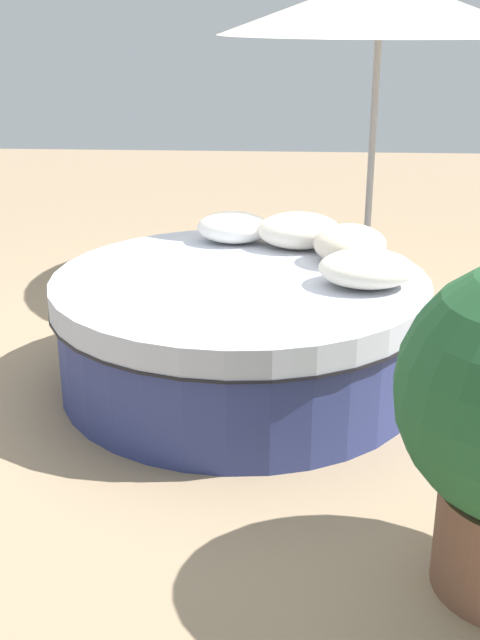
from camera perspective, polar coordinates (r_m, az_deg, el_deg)
ground_plane at (r=4.47m, az=0.00°, el=-4.48°), size 16.00×16.00×0.00m
round_bed at (r=4.34m, az=0.00°, el=-0.68°), size 2.02×2.02×0.62m
throw_pillow_0 at (r=4.11m, az=9.05°, el=3.66°), size 0.49×0.40×0.19m
throw_pillow_1 at (r=4.49m, az=7.86°, el=5.40°), size 0.40×0.38×0.22m
throw_pillow_2 at (r=4.75m, az=4.25°, el=6.41°), size 0.49×0.36×0.21m
throw_pillow_3 at (r=4.86m, az=-0.45°, el=6.64°), size 0.44×0.32×0.19m
patio_umbrella at (r=5.89m, az=10.01°, el=21.20°), size 2.24×2.24×2.19m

